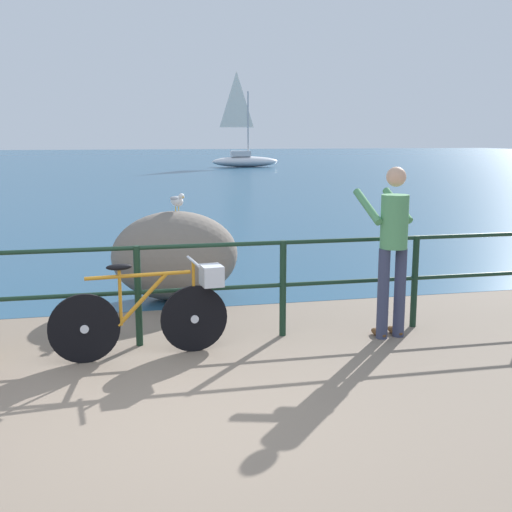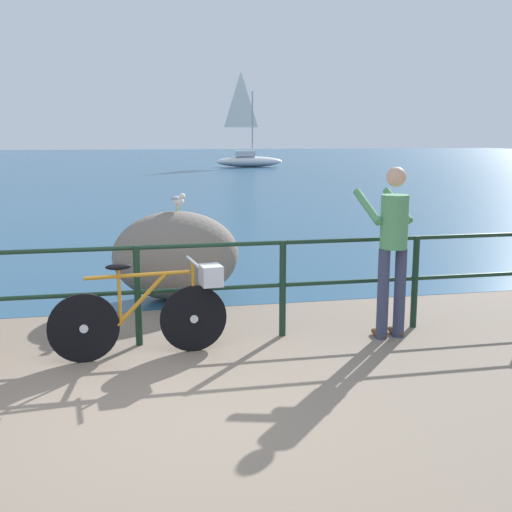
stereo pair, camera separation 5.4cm
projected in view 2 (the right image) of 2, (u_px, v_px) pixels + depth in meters
name	position (u px, v px, depth m)	size (l,w,h in m)	color
ground_plane	(124.00, 193.00, 24.04)	(120.00, 120.00, 0.10)	#756656
sea_surface	(120.00, 162.00, 50.97)	(120.00, 90.00, 0.01)	navy
promenade_railing	(137.00, 283.00, 6.37)	(9.04, 0.07, 1.02)	black
bicycle	(155.00, 308.00, 6.11)	(1.69, 0.48, 0.92)	black
person_at_railing	(392.00, 244.00, 6.56)	(0.50, 0.66, 1.78)	#333851
breakwater_boulder_main	(176.00, 255.00, 8.22)	(1.62, 1.08, 1.14)	slate
seagull	(178.00, 200.00, 8.12)	(0.21, 0.34, 0.23)	gold
sailboat	(249.00, 156.00, 42.42)	(4.47, 1.57, 6.16)	white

